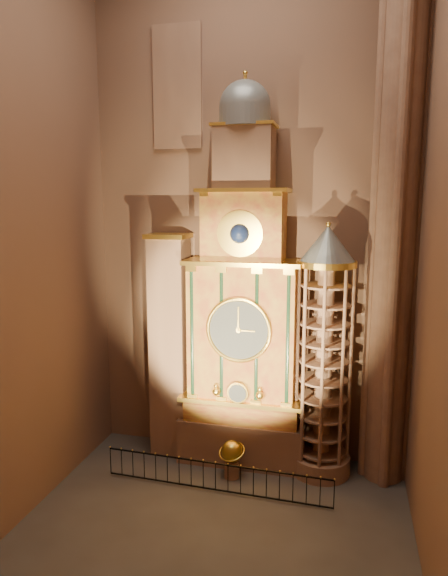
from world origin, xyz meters
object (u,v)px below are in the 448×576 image
(stair_turret, at_px, (324,355))
(iron_railing, at_px, (215,477))
(astronomical_clock, at_px, (243,316))
(celestial_globe, at_px, (232,456))
(portrait_tower, at_px, (170,345))

(stair_turret, xyz_separation_m, iron_railing, (-4.02, -2.63, -4.61))
(astronomical_clock, xyz_separation_m, iron_railing, (-0.52, -2.89, -6.02))
(astronomical_clock, relative_size, celestial_globe, 10.21)
(celestial_globe, bearing_deg, iron_railing, -106.83)
(astronomical_clock, height_order, celestial_globe, astronomical_clock)
(astronomical_clock, bearing_deg, iron_railing, -100.16)
(iron_railing, bearing_deg, astronomical_clock, 79.84)
(portrait_tower, xyz_separation_m, iron_railing, (2.88, -2.91, -4.49))
(astronomical_clock, relative_size, portrait_tower, 1.64)
(astronomical_clock, height_order, iron_railing, astronomical_clock)
(astronomical_clock, relative_size, stair_turret, 1.55)
(celestial_globe, bearing_deg, astronomical_clock, 85.25)
(portrait_tower, bearing_deg, iron_railing, -45.25)
(astronomical_clock, distance_m, celestial_globe, 5.93)
(stair_turret, distance_m, celestial_globe, 5.78)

